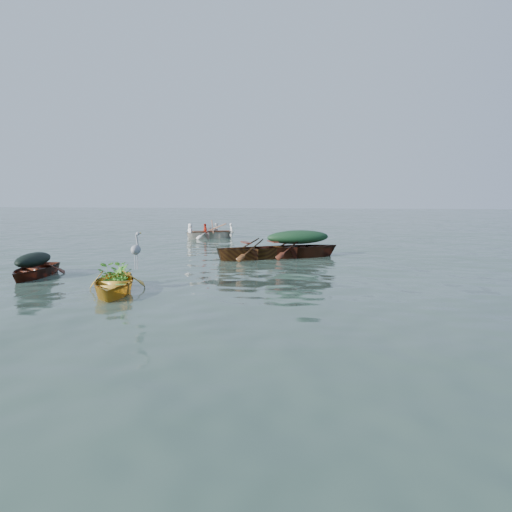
# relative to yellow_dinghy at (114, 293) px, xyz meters

# --- Properties ---
(ground) EXTENTS (140.00, 140.00, 0.00)m
(ground) POSITION_rel_yellow_dinghy_xyz_m (2.10, 1.87, 0.00)
(ground) COLOR #364C3F
(ground) RESTS_ON ground
(yellow_dinghy) EXTENTS (2.27, 3.49, 0.87)m
(yellow_dinghy) POSITION_rel_yellow_dinghy_xyz_m (0.00, 0.00, 0.00)
(yellow_dinghy) COLOR gold
(yellow_dinghy) RESTS_ON ground
(dark_covered_boat) EXTENTS (1.44, 3.24, 0.75)m
(dark_covered_boat) POSITION_rel_yellow_dinghy_xyz_m (-3.27, 1.90, 0.00)
(dark_covered_boat) COLOR #532013
(dark_covered_boat) RESTS_ON ground
(green_tarp_boat) EXTENTS (4.67, 3.14, 1.06)m
(green_tarp_boat) POSITION_rel_yellow_dinghy_xyz_m (4.05, 7.55, 0.00)
(green_tarp_boat) COLOR #4B1B11
(green_tarp_boat) RESTS_ON ground
(open_wooden_boat) EXTENTS (4.52, 3.18, 1.02)m
(open_wooden_boat) POSITION_rel_yellow_dinghy_xyz_m (2.65, 6.91, 0.00)
(open_wooden_boat) COLOR brown
(open_wooden_boat) RESTS_ON ground
(rowed_boat) EXTENTS (3.77, 2.54, 0.83)m
(rowed_boat) POSITION_rel_yellow_dinghy_xyz_m (-1.08, 14.98, 0.00)
(rowed_boat) COLOR white
(rowed_boat) RESTS_ON ground
(dark_tarp_cover) EXTENTS (0.79, 1.78, 0.40)m
(dark_tarp_cover) POSITION_rel_yellow_dinghy_xyz_m (-3.27, 1.90, 0.58)
(dark_tarp_cover) COLOR black
(dark_tarp_cover) RESTS_ON dark_covered_boat
(green_tarp_cover) EXTENTS (2.57, 1.73, 0.52)m
(green_tarp_cover) POSITION_rel_yellow_dinghy_xyz_m (4.05, 7.55, 0.79)
(green_tarp_cover) COLOR #193D20
(green_tarp_cover) RESTS_ON green_tarp_boat
(thwart_benches) EXTENTS (2.32, 1.71, 0.04)m
(thwart_benches) POSITION_rel_yellow_dinghy_xyz_m (2.65, 6.91, 0.53)
(thwart_benches) COLOR #4C1C11
(thwart_benches) RESTS_ON open_wooden_boat
(heron) EXTENTS (0.38, 0.46, 0.92)m
(heron) POSITION_rel_yellow_dinghy_xyz_m (0.51, 0.21, 0.90)
(heron) COLOR #989AA0
(heron) RESTS_ON yellow_dinghy
(dinghy_weeds) EXTENTS (0.93, 1.06, 0.60)m
(dinghy_weeds) POSITION_rel_yellow_dinghy_xyz_m (-0.13, 0.53, 0.74)
(dinghy_weeds) COLOR #39721E
(dinghy_weeds) RESTS_ON yellow_dinghy
(rowers) EXTENTS (2.73, 1.98, 0.76)m
(rowers) POSITION_rel_yellow_dinghy_xyz_m (-1.08, 14.98, 0.80)
(rowers) COLOR silver
(rowers) RESTS_ON rowed_boat
(oars) EXTENTS (1.64, 2.61, 0.06)m
(oars) POSITION_rel_yellow_dinghy_xyz_m (-1.08, 14.98, 0.45)
(oars) COLOR brown
(oars) RESTS_ON rowed_boat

